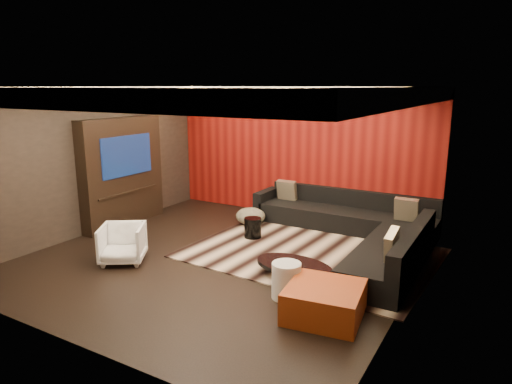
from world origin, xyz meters
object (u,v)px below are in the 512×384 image
Objects in this scene: white_side_table at (286,280)px; orange_ottoman at (324,302)px; armchair at (123,244)px; sectional_sofa at (359,229)px; coffee_table at (294,270)px; drum_stool at (253,228)px.

white_side_table is 0.55× the size of orange_ottoman.
white_side_table is 0.72× the size of armchair.
sectional_sofa reaches higher than white_side_table.
sectional_sofa is at bearing 86.48° from white_side_table.
sectional_sofa reaches higher than armchair.
drum_stool reaches higher than coffee_table.
armchair is 4.15m from sectional_sofa.
coffee_table is 2.48× the size of white_side_table.
drum_stool is 0.42× the size of orange_ottoman.
sectional_sofa is at bearing 9.88° from armchair.
drum_stool is (-1.45, 1.27, 0.09)m from coffee_table.
drum_stool is at bearing 136.93° from orange_ottoman.
armchair reaches higher than white_side_table.
white_side_table is (1.64, -1.91, 0.04)m from drum_stool.
coffee_table is at bearing -99.96° from sectional_sofa.
armchair is (-3.53, 0.06, 0.11)m from orange_ottoman.
white_side_table reaches higher than coffee_table.
armchair is (-2.69, -0.81, 0.19)m from coffee_table.
white_side_table is at bearing -29.52° from armchair.
sectional_sofa is at bearing 99.49° from orange_ottoman.
drum_stool is 3.13m from orange_ottoman.
sectional_sofa is at bearing 22.33° from drum_stool.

